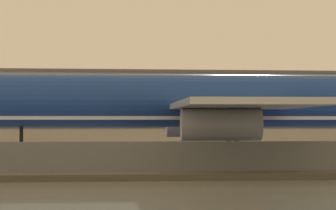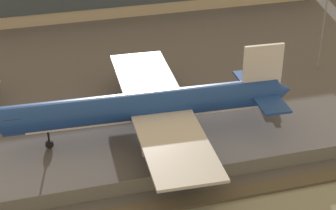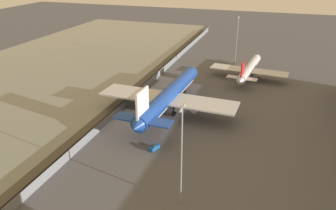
{
  "view_description": "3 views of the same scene",
  "coord_description": "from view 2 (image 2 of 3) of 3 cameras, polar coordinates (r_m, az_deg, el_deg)",
  "views": [
    {
      "loc": [
        -11.73,
        -78.74,
        4.14
      ],
      "look_at": [
        -2.58,
        3.05,
        6.06
      ],
      "focal_mm": 85.0,
      "sensor_mm": 36.0,
      "label": 1
    },
    {
      "loc": [
        -19.88,
        -85.62,
        55.86
      ],
      "look_at": [
        5.07,
        2.53,
        4.5
      ],
      "focal_mm": 60.0,
      "sensor_mm": 36.0,
      "label": 2
    },
    {
      "loc": [
        100.61,
        33.12,
        49.97
      ],
      "look_at": [
        5.13,
        1.13,
        4.47
      ],
      "focal_mm": 35.0,
      "sensor_mm": 36.0,
      "label": 3
    }
  ],
  "objects": [
    {
      "name": "shoreline_seawall",
      "position": [
        87.91,
        0.92,
        -9.97
      ],
      "size": [
        320.0,
        3.0,
        0.5
      ],
      "color": "#474238",
      "rests_on": "ground"
    },
    {
      "name": "baggage_tug",
      "position": [
        115.01,
        10.09,
        0.18
      ],
      "size": [
        3.55,
        2.6,
        1.8
      ],
      "color": "#19519E",
      "rests_on": "ground"
    },
    {
      "name": "perimeter_fence",
      "position": [
        90.62,
        0.11,
        -7.7
      ],
      "size": [
        280.0,
        0.1,
        2.71
      ],
      "color": "slate",
      "rests_on": "ground"
    },
    {
      "name": "ground_plane",
      "position": [
        104.14,
        -2.31,
        -3.19
      ],
      "size": [
        500.0,
        500.0,
        0.0
      ],
      "primitive_type": "plane",
      "color": "#4C4C51"
    },
    {
      "name": "cargo_jet_blue",
      "position": [
        101.23,
        -1.86,
        -0.12
      ],
      "size": [
        56.6,
        48.6,
        16.22
      ],
      "color": "#193D93",
      "rests_on": "ground"
    },
    {
      "name": "apron_light_mast_apron_east",
      "position": [
        129.09,
        15.67,
        8.88
      ],
      "size": [
        3.2,
        0.4,
        23.78
      ],
      "color": "gray",
      "rests_on": "ground"
    }
  ]
}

